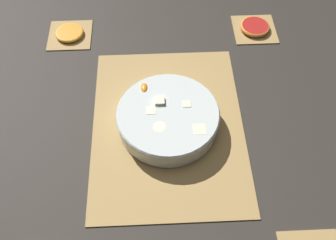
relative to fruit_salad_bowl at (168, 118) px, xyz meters
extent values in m
plane|color=#2D2823|center=(0.00, 0.00, -0.04)|extent=(6.00, 6.00, 0.00)
cube|color=#A8844C|center=(0.00, 0.00, -0.03)|extent=(0.51, 0.38, 0.01)
cube|color=#4C381E|center=(-0.19, 0.00, -0.03)|extent=(0.01, 0.37, 0.00)
cube|color=#4C381E|center=(-0.13, 0.00, -0.03)|extent=(0.01, 0.37, 0.00)
cube|color=#4C381E|center=(-0.06, 0.00, -0.03)|extent=(0.01, 0.37, 0.00)
cube|color=#4C381E|center=(0.00, 0.00, -0.03)|extent=(0.01, 0.37, 0.00)
cube|color=#4C381E|center=(0.06, 0.00, -0.03)|extent=(0.01, 0.37, 0.00)
cube|color=#4C381E|center=(0.13, 0.00, -0.03)|extent=(0.01, 0.37, 0.00)
cube|color=#4C381E|center=(0.19, 0.00, -0.03)|extent=(0.01, 0.37, 0.00)
cube|color=#A8844C|center=(-0.35, -0.28, -0.03)|extent=(0.13, 0.13, 0.01)
cube|color=#4C381E|center=(-0.37, -0.28, -0.03)|extent=(0.00, 0.13, 0.00)
cube|color=#4C381E|center=(-0.33, -0.28, -0.03)|extent=(0.00, 0.13, 0.00)
cube|color=#A8844C|center=(-0.35, 0.28, -0.03)|extent=(0.13, 0.13, 0.01)
cube|color=#4C381E|center=(-0.37, 0.28, -0.03)|extent=(0.00, 0.13, 0.00)
cube|color=#4C381E|center=(-0.33, 0.28, -0.03)|extent=(0.00, 0.13, 0.00)
cylinder|color=silver|center=(0.00, 0.00, 0.00)|extent=(0.25, 0.25, 0.05)
torus|color=silver|center=(0.00, 0.00, 0.02)|extent=(0.25, 0.25, 0.01)
cylinder|color=#F7EFC6|center=(0.04, -0.02, 0.02)|extent=(0.03, 0.03, 0.01)
cylinder|color=#F7EFC6|center=(-0.05, 0.07, 0.01)|extent=(0.03, 0.03, 0.01)
cylinder|color=#F7EFC6|center=(0.07, -0.03, 0.02)|extent=(0.03, 0.03, 0.01)
cylinder|color=#F7EFC6|center=(-0.03, 0.07, -0.01)|extent=(0.03, 0.03, 0.01)
cylinder|color=#F7EFC6|center=(-0.06, -0.01, 0.00)|extent=(0.02, 0.02, 0.01)
cylinder|color=#F7EFC6|center=(-0.05, -0.06, 0.00)|extent=(0.03, 0.03, 0.01)
cylinder|color=#F7EFC6|center=(-0.03, -0.08, -0.01)|extent=(0.03, 0.03, 0.01)
cylinder|color=#F7EFC6|center=(0.00, -0.09, -0.01)|extent=(0.03, 0.03, 0.01)
cylinder|color=#F7EFC6|center=(-0.05, -0.08, 0.02)|extent=(0.03, 0.03, 0.01)
cylinder|color=#F7EFC6|center=(0.01, 0.07, 0.00)|extent=(0.03, 0.03, 0.01)
cylinder|color=#F7EFC6|center=(0.03, 0.01, -0.01)|extent=(0.03, 0.03, 0.01)
cylinder|color=#F7EFC6|center=(0.01, 0.09, -0.01)|extent=(0.03, 0.03, 0.01)
cube|color=beige|center=(0.03, -0.05, -0.01)|extent=(0.03, 0.03, 0.03)
cube|color=beige|center=(-0.01, -0.04, 0.01)|extent=(0.02, 0.02, 0.02)
cube|color=beige|center=(-0.03, -0.02, 0.02)|extent=(0.02, 0.02, 0.02)
cube|color=beige|center=(-0.03, -0.03, -0.01)|extent=(0.02, 0.02, 0.02)
cube|color=beige|center=(0.05, -0.03, -0.02)|extent=(0.02, 0.02, 0.02)
cube|color=beige|center=(-0.02, 0.05, 0.01)|extent=(0.02, 0.02, 0.02)
cube|color=beige|center=(0.05, 0.07, 0.01)|extent=(0.03, 0.03, 0.03)
ellipsoid|color=orange|center=(0.00, 0.03, -0.01)|extent=(0.03, 0.02, 0.02)
ellipsoid|color=orange|center=(-0.08, -0.06, 0.02)|extent=(0.03, 0.02, 0.02)
ellipsoid|color=#B2231E|center=(0.03, -0.04, 0.01)|extent=(0.03, 0.02, 0.01)
ellipsoid|color=#B2231E|center=(-0.02, 0.09, 0.01)|extent=(0.03, 0.01, 0.01)
cylinder|color=orange|center=(-0.35, -0.28, -0.03)|extent=(0.07, 0.07, 0.01)
torus|color=#F4A82D|center=(-0.35, -0.28, -0.03)|extent=(0.08, 0.08, 0.01)
cylinder|color=#B2231E|center=(-0.35, 0.28, -0.03)|extent=(0.08, 0.08, 0.01)
torus|color=orange|center=(-0.35, 0.28, -0.03)|extent=(0.09, 0.09, 0.01)
camera|label=1|loc=(0.57, -0.03, 0.78)|focal=42.00mm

